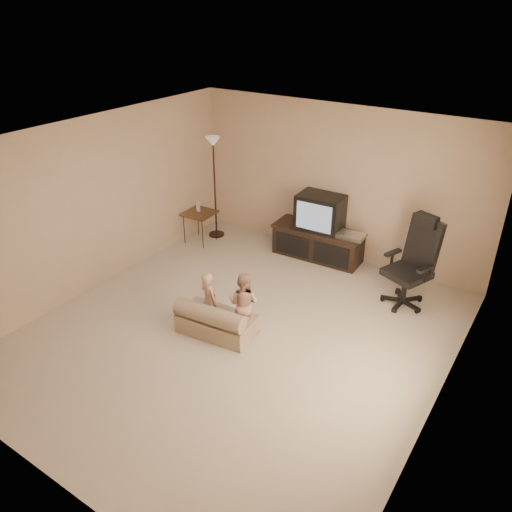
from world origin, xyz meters
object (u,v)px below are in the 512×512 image
(office_chair, at_px, (411,273))
(toddler_right, at_px, (243,303))
(side_table, at_px, (199,213))
(child_sofa, at_px, (215,321))
(tv_stand, at_px, (319,232))
(toddler_left, at_px, (209,300))
(floor_lamp, at_px, (214,165))

(office_chair, relative_size, toddler_right, 1.53)
(side_table, height_order, toddler_right, toddler_right)
(office_chair, height_order, child_sofa, office_chair)
(side_table, bearing_deg, child_sofa, -46.88)
(side_table, distance_m, toddler_right, 2.82)
(tv_stand, bearing_deg, side_table, -165.40)
(tv_stand, relative_size, side_table, 2.06)
(tv_stand, xyz_separation_m, child_sofa, (-0.12, -2.66, -0.26))
(child_sofa, bearing_deg, toddler_left, 143.76)
(side_table, xyz_separation_m, toddler_left, (1.74, -1.94, -0.14))
(office_chair, relative_size, toddler_left, 1.64)
(floor_lamp, xyz_separation_m, toddler_right, (2.10, -2.14, -0.89))
(child_sofa, bearing_deg, toddler_right, 35.90)
(office_chair, xyz_separation_m, toddler_right, (-1.55, -1.86, -0.04))
(child_sofa, bearing_deg, tv_stand, 81.36)
(side_table, height_order, floor_lamp, floor_lamp)
(office_chair, relative_size, child_sofa, 1.29)
(toddler_right, bearing_deg, toddler_left, 9.68)
(side_table, relative_size, toddler_left, 0.93)
(tv_stand, height_order, child_sofa, tv_stand)
(child_sofa, bearing_deg, floor_lamp, 121.28)
(tv_stand, bearing_deg, child_sofa, -95.12)
(office_chair, height_order, floor_lamp, floor_lamp)
(side_table, relative_size, child_sofa, 0.73)
(side_table, bearing_deg, office_chair, 1.11)
(tv_stand, height_order, office_chair, office_chair)
(child_sofa, bearing_deg, office_chair, 43.03)
(floor_lamp, bearing_deg, child_sofa, -52.67)
(tv_stand, relative_size, toddler_right, 1.79)
(tv_stand, xyz_separation_m, floor_lamp, (-1.94, -0.27, 0.87))
(office_chair, bearing_deg, toddler_right, -108.07)
(tv_stand, height_order, toddler_left, tv_stand)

